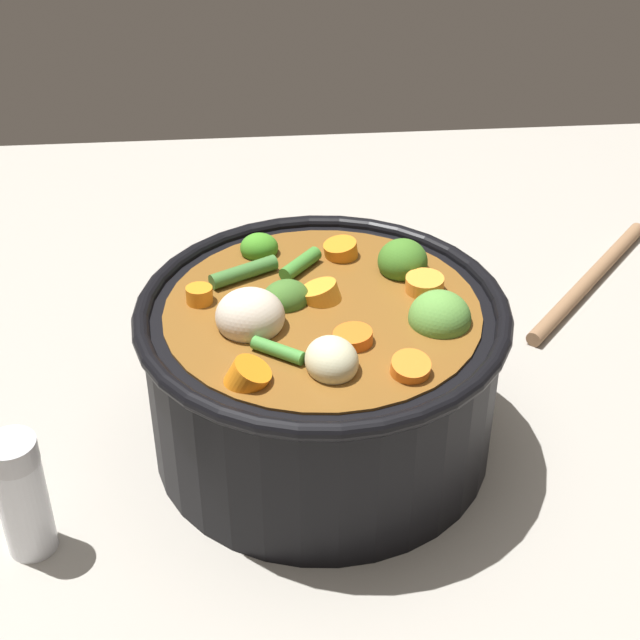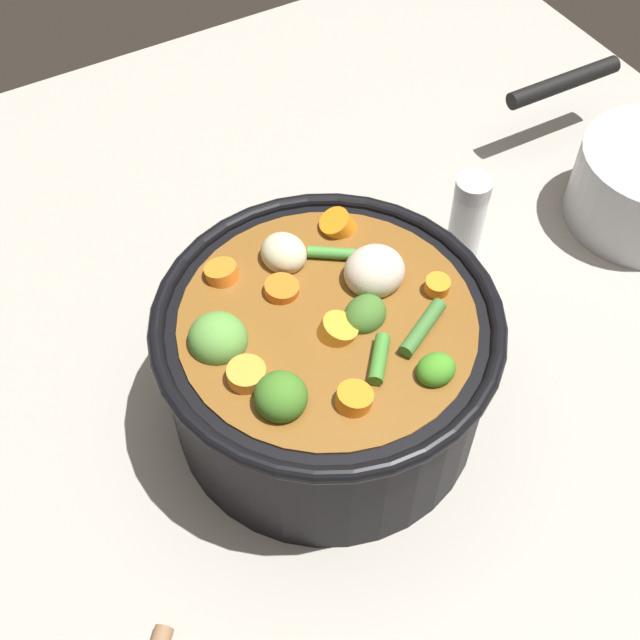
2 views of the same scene
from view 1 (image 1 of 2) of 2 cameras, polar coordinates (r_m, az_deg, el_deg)
name	(u,v)px [view 1 (image 1 of 2)]	position (r m, az deg, el deg)	size (l,w,h in m)	color
ground_plane	(322,440)	(0.74, 0.13, -7.08)	(1.10, 1.10, 0.00)	#9E998E
cooking_pot	(323,371)	(0.69, 0.15, -3.04)	(0.26, 0.26, 0.15)	black
salt_shaker	(22,496)	(0.66, -17.07, -9.82)	(0.03, 0.03, 0.09)	silver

